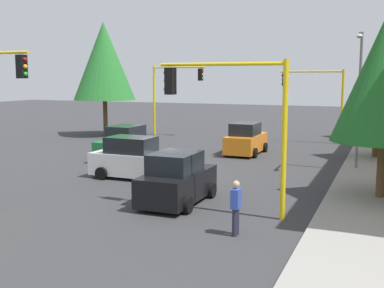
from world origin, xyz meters
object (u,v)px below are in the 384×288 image
Objects in this scene: tree_roadside_mid at (379,85)px; car_green at (125,144)px; tree_opposite_side at (104,61)px; car_black at (177,180)px; car_orange at (246,140)px; traffic_signal_far_right at (174,86)px; tree_roadside_far at (375,79)px; traffic_signal_far_left at (316,91)px; pedestrian_crossing at (236,206)px; traffic_signal_near_left at (231,106)px; street_lamp_curbside at (359,86)px; car_white at (134,159)px.

car_green is (5.64, -13.51, -3.46)m from tree_roadside_mid.
car_black is (17.41, 14.33, -5.16)m from tree_opposite_side.
car_orange is at bearing -175.92° from car_black.
tree_roadside_far is (-4.00, 15.20, 0.61)m from traffic_signal_far_right.
traffic_signal_far_left is at bearing 96.85° from tree_opposite_side.
traffic_signal_far_left is 8.23m from car_orange.
traffic_signal_far_left is 22.38m from pedestrian_crossing.
traffic_signal_near_left is 13.69m from car_orange.
car_orange is 1.00× the size of car_green.
pedestrian_crossing is (20.17, 17.53, -5.15)m from tree_opposite_side.
tree_opposite_side is 23.13m from car_black.
car_black is (13.41, -6.67, -3.46)m from tree_roadside_mid.
street_lamp_curbside is 11.30m from car_black.
tree_roadside_mid is at bearing 133.80° from car_white.
tree_roadside_far reaches higher than car_orange.
traffic_signal_near_left is 1.33× the size of car_green.
traffic_signal_far_left is at bearing 141.84° from car_green.
car_green is 2.36× the size of pedestrian_crossing.
street_lamp_curbside is 1.77× the size of car_black.
street_lamp_curbside reaches higher than car_black.
traffic_signal_near_left reaches higher than traffic_signal_far_left.
street_lamp_curbside is 21.94m from tree_opposite_side.
traffic_signal_far_left is 1.27× the size of car_white.
tree_roadside_far reaches higher than car_green.
pedestrian_crossing is (10.54, 10.04, 0.01)m from car_green.
tree_opposite_side is 21.41m from tree_roadside_far.
tree_roadside_mid is (-14.00, 4.35, 0.54)m from traffic_signal_near_left.
car_black is at bearing 4.08° from car_orange.
tree_roadside_mid is 16.90m from pedestrian_crossing.
car_orange is at bearing -164.93° from pedestrian_crossing.
tree_roadside_mid is 14.86m from car_white.
traffic_signal_near_left is 23.00m from traffic_signal_far_right.
traffic_signal_near_left is 24.62m from tree_opposite_side.
tree_roadside_far reaches higher than pedestrian_crossing.
car_black is (23.41, -6.17, -3.75)m from tree_roadside_far.
traffic_signal_far_right is at bearing -124.88° from street_lamp_curbside.
car_white is (-4.00, -6.08, -2.91)m from traffic_signal_near_left.
street_lamp_curbside reaches higher than car_white.
tree_roadside_mid reaches higher than traffic_signal_near_left.
tree_roadside_mid reaches higher than traffic_signal_far_right.
car_green is (1.25, -12.71, -3.45)m from street_lamp_curbside.
car_orange is 9.44m from car_white.
traffic_signal_far_right is at bearing -161.76° from car_white.
traffic_signal_far_right is at bearing -90.00° from traffic_signal_far_left.
car_white is at bearing -17.76° from car_orange.
traffic_signal_near_left is 0.77× the size of street_lamp_curbside.
traffic_signal_far_left reaches higher than car_orange.
street_lamp_curbside is at bearing 95.62° from car_green.
tree_opposite_side is 5.41× the size of pedestrian_crossing.
car_white is 9.30m from pedestrian_crossing.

